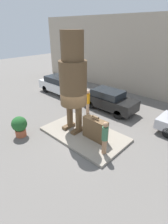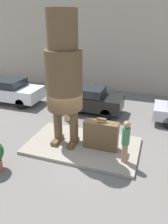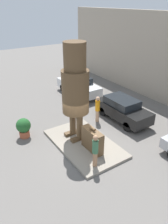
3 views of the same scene
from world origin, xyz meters
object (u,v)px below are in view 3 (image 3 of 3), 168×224
Objects in this scene: statue_figure at (75,86)px; planter_pot at (24,127)px; parked_car_black at (123,109)px; worker_hivis at (98,108)px; parked_car_white at (78,85)px; tourist at (95,150)px; giant_suitcase at (92,140)px.

statue_figure reaches higher than planter_pot.
planter_pot is at bearing -104.34° from parked_car_black.
worker_hivis is at bearing 113.41° from statue_figure.
parked_car_white is at bearing 163.03° from worker_hivis.
parked_car_white is at bearing -178.59° from parked_car_black.
parked_car_black is 3.31× the size of planter_pot.
worker_hivis is at bearing -114.80° from parked_car_black.
tourist is at bearing -56.56° from parked_car_black.
statue_figure is 4.48× the size of planter_pot.
planter_pot is at bearing -126.86° from statue_figure.
tourist is at bearing -27.03° from parked_car_white.
worker_hivis reaches higher than planter_pot.
tourist is 0.43× the size of parked_car_black.
statue_figure reaches higher than giant_suitcase.
statue_figure reaches higher than parked_car_black.
parked_car_black is at bearing 93.70° from statue_figure.
tourist is 0.95× the size of worker_hivis.
statue_figure is 3.59m from tourist.
statue_figure is 3.15× the size of tourist.
statue_figure is 3.45m from worker_hivis.
planter_pot is 4.93m from worker_hivis.
parked_car_white is 7.42m from planter_pot.
statue_figure is at bearing -86.30° from parked_car_black.
worker_hivis reaches higher than giant_suitcase.
worker_hivis is at bearing 139.01° from giant_suitcase.
tourist is (2.71, -0.58, -2.27)m from statue_figure.
planter_pot is (-1.90, -2.53, -2.69)m from statue_figure.
giant_suitcase reaches higher than parked_car_black.
giant_suitcase is at bearing 36.55° from planter_pot.
tourist is 1.42× the size of planter_pot.
giant_suitcase is at bearing 1.93° from statue_figure.
parked_car_white is at bearing 147.04° from statue_figure.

